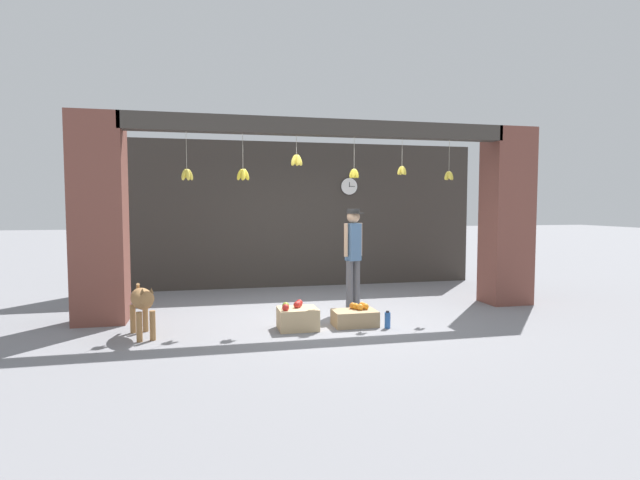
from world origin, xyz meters
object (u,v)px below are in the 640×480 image
shopkeeper (353,251)px  fruit_crate_apples (297,318)px  fruit_crate_oranges (355,317)px  wall_clock (349,186)px  dog (143,301)px  water_bottle (388,320)px

shopkeeper → fruit_crate_apples: shopkeeper is taller
shopkeeper → fruit_crate_oranges: bearing=53.5°
fruit_crate_oranges → wall_clock: wall_clock is taller
fruit_crate_apples → wall_clock: (1.71, 3.46, 1.88)m
dog → fruit_crate_apples: dog is taller
fruit_crate_apples → water_bottle: bearing=-10.2°
wall_clock → water_bottle: bearing=-98.1°
shopkeeper → fruit_crate_apples: 1.67m
fruit_crate_apples → water_bottle: 1.20m
wall_clock → shopkeeper: bearing=-104.7°
shopkeeper → fruit_crate_apples: (-1.07, -1.03, -0.77)m
shopkeeper → fruit_crate_oranges: size_ratio=2.69×
wall_clock → fruit_crate_apples: bearing=-116.3°
dog → wall_clock: size_ratio=2.56×
shopkeeper → fruit_crate_oranges: 1.32m
dog → shopkeeper: shopkeeper is taller
fruit_crate_apples → wall_clock: 4.29m
fruit_crate_apples → dog: bearing=179.3°
fruit_crate_apples → wall_clock: wall_clock is taller
dog → fruit_crate_apples: (1.95, -0.03, -0.30)m
shopkeeper → wall_clock: bearing=-126.1°
dog → wall_clock: 5.26m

